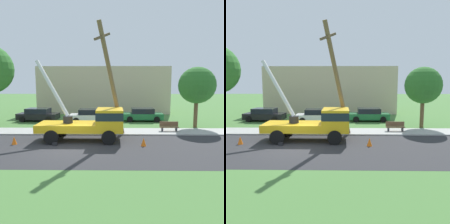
% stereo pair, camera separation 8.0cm
% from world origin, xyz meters
% --- Properties ---
extents(ground_plane, '(120.00, 120.00, 0.00)m').
position_xyz_m(ground_plane, '(0.00, 12.00, 0.00)').
color(ground_plane, '#477538').
extents(road_asphalt, '(80.00, 7.45, 0.01)m').
position_xyz_m(road_asphalt, '(0.00, 0.00, 0.00)').
color(road_asphalt, '#2B2B2D').
rests_on(road_asphalt, ground).
extents(sidewalk_strip, '(80.00, 2.58, 0.10)m').
position_xyz_m(sidewalk_strip, '(0.00, 5.02, 0.05)').
color(sidewalk_strip, '#9E9E99').
rests_on(sidewalk_strip, ground).
extents(utility_truck, '(6.76, 3.20, 5.98)m').
position_xyz_m(utility_truck, '(1.39, 2.14, 1.41)').
color(utility_truck, gold).
rests_on(utility_truck, ground).
extents(leaning_utility_pole, '(2.29, 3.36, 8.52)m').
position_xyz_m(leaning_utility_pole, '(2.81, 2.78, 4.36)').
color(leaning_utility_pole, brown).
rests_on(leaning_utility_pole, ground).
extents(traffic_cone_ahead, '(0.36, 0.36, 0.56)m').
position_xyz_m(traffic_cone_ahead, '(5.00, 0.64, 0.28)').
color(traffic_cone_ahead, orange).
rests_on(traffic_cone_ahead, ground).
extents(traffic_cone_behind, '(0.36, 0.36, 0.56)m').
position_xyz_m(traffic_cone_behind, '(-3.91, 0.92, 0.28)').
color(traffic_cone_behind, orange).
rests_on(traffic_cone_behind, ground).
extents(parked_sedan_black, '(4.52, 2.22, 1.42)m').
position_xyz_m(parked_sedan_black, '(-5.47, 10.64, 0.71)').
color(parked_sedan_black, black).
rests_on(parked_sedan_black, ground).
extents(parked_sedan_white, '(4.46, 2.12, 1.42)m').
position_xyz_m(parked_sedan_white, '(0.42, 9.93, 0.71)').
color(parked_sedan_white, silver).
rests_on(parked_sedan_white, ground).
extents(parked_sedan_green, '(4.41, 2.03, 1.42)m').
position_xyz_m(parked_sedan_green, '(6.10, 10.84, 0.71)').
color(parked_sedan_green, '#1E6638').
rests_on(parked_sedan_green, ground).
extents(park_bench, '(1.60, 0.45, 0.90)m').
position_xyz_m(park_bench, '(7.73, 5.09, 0.46)').
color(park_bench, brown).
rests_on(park_bench, ground).
extents(roadside_tree_far, '(3.42, 3.42, 5.71)m').
position_xyz_m(roadside_tree_far, '(10.72, 7.25, 3.98)').
color(roadside_tree_far, brown).
rests_on(roadside_tree_far, ground).
extents(lowrise_building_backdrop, '(18.00, 6.00, 6.40)m').
position_xyz_m(lowrise_building_backdrop, '(1.47, 19.17, 3.20)').
color(lowrise_building_backdrop, '#C6B293').
rests_on(lowrise_building_backdrop, ground).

